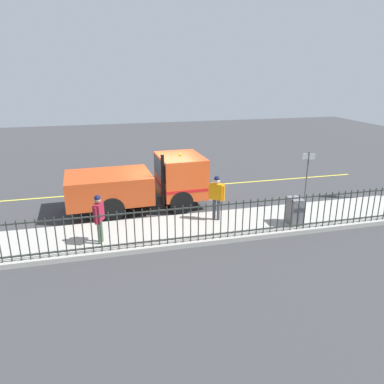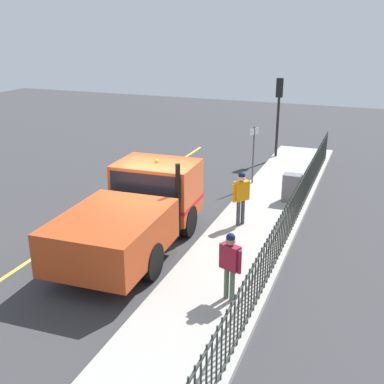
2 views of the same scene
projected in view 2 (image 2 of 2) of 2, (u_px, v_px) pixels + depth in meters
The scene contains 11 objects.
ground_plane at pixel (153, 237), 14.73m from camera, with size 53.32×53.32×0.00m, color #38383A.
sidewalk_slab at pixel (241, 249), 13.76m from camera, with size 2.59×24.23×0.16m, color #A3A099.
lane_marking at pixel (83, 225), 15.57m from camera, with size 0.12×21.81×0.01m, color yellow.
work_truck at pixel (139, 207), 13.78m from camera, with size 2.66×5.88×2.48m.
worker_standing at pixel (241, 193), 14.88m from camera, with size 0.47×0.52×1.72m.
pedestrian_distant at pixel (230, 260), 10.80m from camera, with size 0.58×0.37×1.66m.
iron_fence at pixel (282, 231), 13.13m from camera, with size 0.04×20.64×1.29m.
traffic_light_near at pixel (279, 101), 22.06m from camera, with size 0.31×0.23×3.61m.
utility_cabinet at pixel (292, 188), 17.01m from camera, with size 0.62×0.44×1.00m, color slate.
traffic_cone at pixel (91, 220), 15.16m from camera, with size 0.43×0.43×0.62m, color orange.
street_sign at pixel (254, 148), 18.65m from camera, with size 0.25×0.46×2.26m.
Camera 2 is at (5.96, -12.09, 6.21)m, focal length 45.35 mm.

